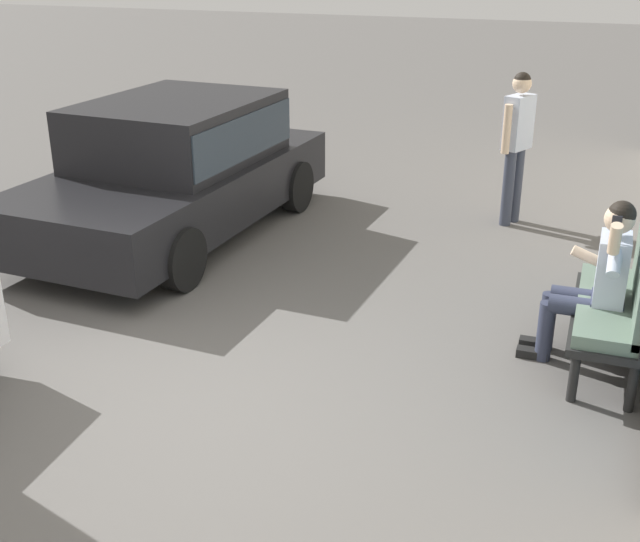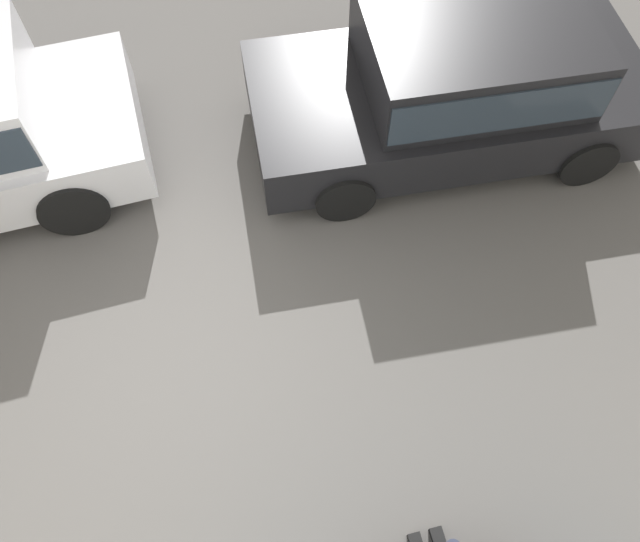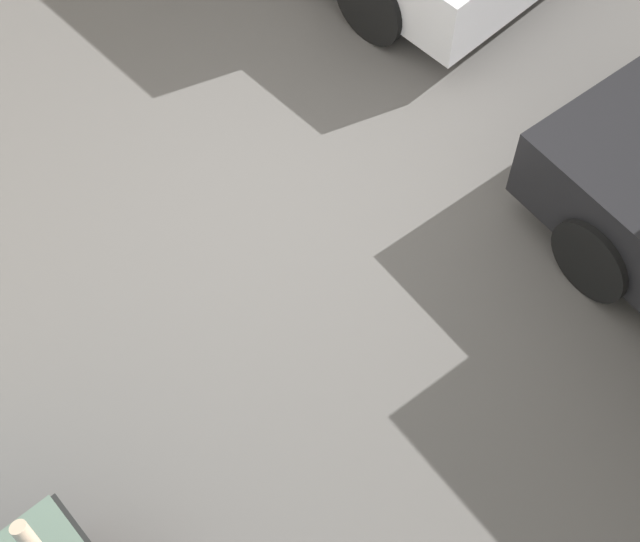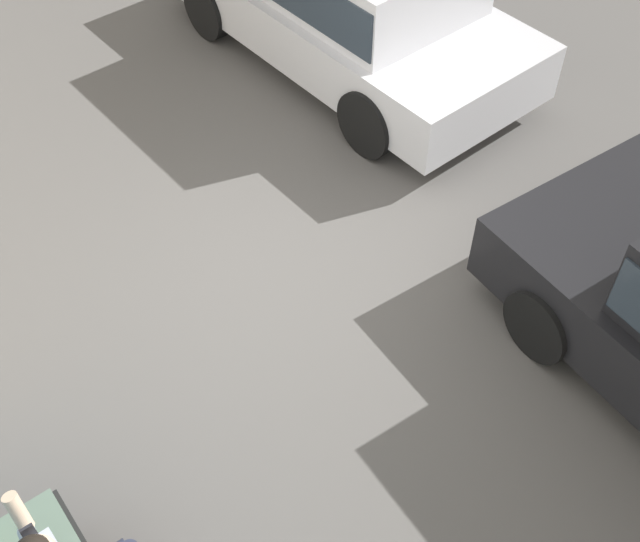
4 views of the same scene
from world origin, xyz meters
The scene contains 1 object.
ground_plane centered at (0.00, 0.00, 0.00)m, with size 60.00×60.00×0.00m, color #565451.
Camera 4 is at (-3.78, 2.60, 5.12)m, focal length 45.00 mm.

